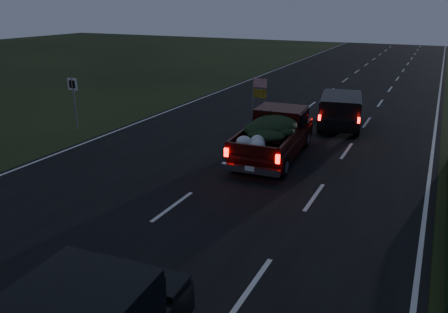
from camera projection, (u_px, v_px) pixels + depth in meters
The scene contains 5 objects.
ground at pixel (173, 207), 12.94m from camera, with size 120.00×120.00×0.00m, color black.
road_asphalt at pixel (173, 207), 12.94m from camera, with size 14.00×120.00×0.02m, color black.
route_sign at pixel (74, 96), 20.15m from camera, with size 0.55×0.08×2.50m.
pickup_truck at pixel (274, 132), 16.76m from camera, with size 2.33×5.31×2.72m.
lead_suv at pixel (341, 108), 20.93m from camera, with size 2.60×4.71×1.28m.
Camera 1 is at (6.53, -9.84, 5.71)m, focal length 35.00 mm.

